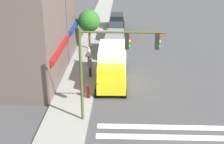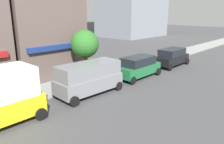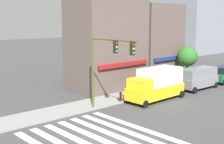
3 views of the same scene
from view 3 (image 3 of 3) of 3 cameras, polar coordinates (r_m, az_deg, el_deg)
ground_plane at (r=19.87m, az=-0.81°, el=-12.77°), size 200.00×200.00×0.00m
sidewalk_left at (r=25.63m, az=-12.07°, el=-7.61°), size 120.00×3.00×0.15m
crosswalk_stripes at (r=19.87m, az=-0.81°, el=-12.76°), size 7.35×10.80×0.01m
storefront_row at (r=35.67m, az=2.56°, el=6.44°), size 14.87×5.30×12.36m
traffic_signal at (r=24.59m, az=-0.80°, el=2.48°), size 0.32×5.18×6.20m
box_truck_yellow at (r=29.67m, az=8.10°, el=-2.12°), size 6.24×2.42×3.04m
van_grey at (r=35.37m, az=15.44°, el=-0.98°), size 5.05×2.22×2.34m
pedestrian_white_shirt at (r=34.14m, az=9.19°, el=-1.49°), size 0.32×0.32×1.77m
pedestrian_grey_coat at (r=31.64m, az=6.42°, el=-2.31°), size 0.32×0.32×1.77m
fire_hydrant at (r=28.84m, az=1.57°, el=-4.35°), size 0.24×0.24×0.84m
street_tree at (r=38.24m, az=13.62°, el=2.77°), size 2.40×2.40×4.27m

